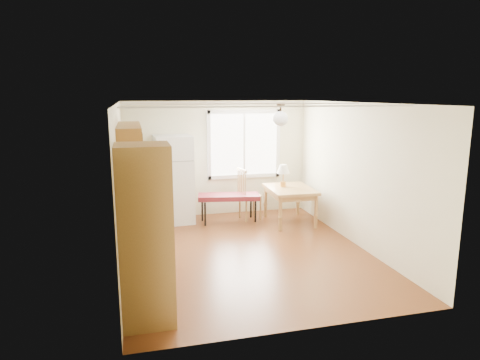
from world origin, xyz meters
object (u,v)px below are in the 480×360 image
object	(u,v)px
refrigerator	(174,179)
bench	(229,197)
dining_table	(290,193)
chair	(246,191)

from	to	relation	value
refrigerator	bench	size ratio (longest dim) A/B	1.36
refrigerator	dining_table	world-z (taller)	refrigerator
bench	chair	bearing A→B (deg)	17.37
chair	bench	bearing A→B (deg)	177.33
dining_table	refrigerator	bearing A→B (deg)	166.28
bench	chair	world-z (taller)	chair
bench	dining_table	bearing A→B (deg)	-6.18
chair	dining_table	bearing A→B (deg)	-35.65
bench	chair	distance (m)	0.40
refrigerator	chair	xyz separation A→B (m)	(1.48, -0.24, -0.27)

